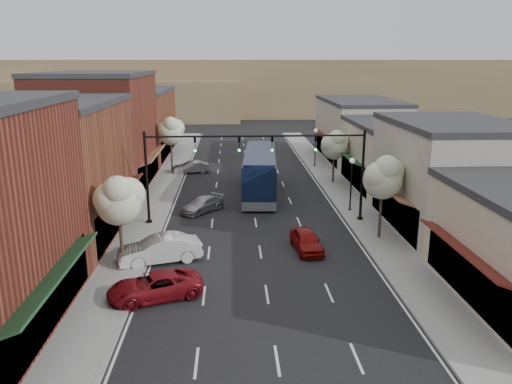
{
  "coord_description": "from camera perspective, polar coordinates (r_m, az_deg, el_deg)",
  "views": [
    {
      "loc": [
        -1.76,
        -27.93,
        11.93
      ],
      "look_at": [
        0.06,
        8.75,
        2.2
      ],
      "focal_mm": 35.0,
      "sensor_mm": 36.0,
      "label": 1
    }
  ],
  "objects": [
    {
      "name": "sidewalk_right",
      "position": [
        48.98,
        9.22,
        0.64
      ],
      "size": [
        2.8,
        73.0,
        0.15
      ],
      "primitive_type": "cube",
      "color": "gray",
      "rests_on": "ground"
    },
    {
      "name": "signal_mast_left",
      "position": [
        36.87,
        -8.81,
        3.23
      ],
      "size": [
        8.22,
        0.46,
        7.0
      ],
      "color": "black",
      "rests_on": "ground"
    },
    {
      "name": "curb_left",
      "position": [
        48.2,
        -8.99,
        0.42
      ],
      "size": [
        0.25,
        73.0,
        0.17
      ],
      "primitive_type": "cube",
      "color": "gray",
      "rests_on": "ground"
    },
    {
      "name": "bldg_left_midfar",
      "position": [
        49.96,
        -17.4,
        6.66
      ],
      "size": [
        10.14,
        14.1,
        10.9
      ],
      "color": "maroon",
      "rests_on": "ground"
    },
    {
      "name": "lamp_post_near",
      "position": [
        40.59,
        10.86,
        1.87
      ],
      "size": [
        0.44,
        0.44,
        4.44
      ],
      "color": "black",
      "rests_on": "ground"
    },
    {
      "name": "tree_left_near",
      "position": [
        29.64,
        -15.39,
        -0.78
      ],
      "size": [
        2.85,
        2.65,
        5.69
      ],
      "color": "#47382B",
      "rests_on": "ground"
    },
    {
      "name": "tree_left_far",
      "position": [
        54.75,
        -9.7,
        6.94
      ],
      "size": [
        2.85,
        2.65,
        6.13
      ],
      "color": "#47382B",
      "rests_on": "ground"
    },
    {
      "name": "lamp_post_far",
      "position": [
        57.44,
        6.81,
        5.8
      ],
      "size": [
        0.44,
        0.44,
        4.44
      ],
      "color": "black",
      "rests_on": "ground"
    },
    {
      "name": "parked_car_a",
      "position": [
        26.61,
        -11.49,
        -10.5
      ],
      "size": [
        5.33,
        3.74,
        1.35
      ],
      "primitive_type": "imported",
      "rotation": [
        0.0,
        0.0,
        -1.23
      ],
      "color": "maroon",
      "rests_on": "ground"
    },
    {
      "name": "signal_mast_right",
      "position": [
        37.4,
        8.61,
        3.4
      ],
      "size": [
        8.22,
        0.46,
        7.0
      ],
      "color": "black",
      "rests_on": "ground"
    },
    {
      "name": "sidewalk_left",
      "position": [
        48.38,
        -10.64,
        0.39
      ],
      "size": [
        2.8,
        73.0,
        0.15
      ],
      "primitive_type": "cube",
      "color": "gray",
      "rests_on": "ground"
    },
    {
      "name": "bldg_left_midnear",
      "position": [
        36.87,
        -22.56,
        2.31
      ],
      "size": [
        10.14,
        14.1,
        9.4
      ],
      "color": "brown",
      "rests_on": "ground"
    },
    {
      "name": "bldg_right_midnear",
      "position": [
        38.15,
        21.18,
        1.68
      ],
      "size": [
        9.14,
        12.1,
        7.9
      ],
      "color": "#ADA694",
      "rests_on": "ground"
    },
    {
      "name": "parked_car_c",
      "position": [
        40.65,
        -6.17,
        -1.45
      ],
      "size": [
        3.93,
        4.18,
        1.19
      ],
      "primitive_type": "imported",
      "rotation": [
        0.0,
        0.0,
        -0.71
      ],
      "color": "#959499",
      "rests_on": "ground"
    },
    {
      "name": "bldg_right_midfar",
      "position": [
        49.25,
        15.54,
        4.04
      ],
      "size": [
        9.14,
        12.1,
        6.4
      ],
      "color": "#C2B29A",
      "rests_on": "ground"
    },
    {
      "name": "parked_car_b",
      "position": [
        31.0,
        -10.95,
        -6.44
      ],
      "size": [
        5.3,
        3.13,
        1.65
      ],
      "primitive_type": "imported",
      "rotation": [
        0.0,
        0.0,
        -1.28
      ],
      "color": "silver",
      "rests_on": "ground"
    },
    {
      "name": "hill_near",
      "position": [
        108.74,
        -15.42,
        10.14
      ],
      "size": [
        50.0,
        20.0,
        8.0
      ],
      "primitive_type": "cube",
      "color": "#7A6647",
      "rests_on": "ground"
    },
    {
      "name": "parked_car_e",
      "position": [
        54.82,
        -7.44,
        2.84
      ],
      "size": [
        4.13,
        2.1,
        1.3
      ],
      "primitive_type": "imported",
      "rotation": [
        0.0,
        0.0,
        -1.38
      ],
      "color": "gray",
      "rests_on": "ground"
    },
    {
      "name": "coach_bus",
      "position": [
        45.67,
        0.44,
        2.32
      ],
      "size": [
        3.66,
        13.0,
        3.92
      ],
      "rotation": [
        0.0,
        0.0,
        -0.07
      ],
      "color": "black",
      "rests_on": "ground"
    },
    {
      "name": "ground",
      "position": [
        30.42,
        0.71,
        -8.25
      ],
      "size": [
        160.0,
        160.0,
        0.0
      ],
      "primitive_type": "plane",
      "color": "black",
      "rests_on": "ground"
    },
    {
      "name": "curb_right",
      "position": [
        48.71,
        7.61,
        0.62
      ],
      "size": [
        0.25,
        73.0,
        0.17
      ],
      "primitive_type": "cube",
      "color": "gray",
      "rests_on": "ground"
    },
    {
      "name": "bldg_right_far",
      "position": [
        62.44,
        11.62,
        6.93
      ],
      "size": [
        9.14,
        16.1,
        7.4
      ],
      "color": "#ADA694",
      "rests_on": "ground"
    },
    {
      "name": "hill_far",
      "position": [
        118.09,
        -2.03,
        11.96
      ],
      "size": [
        120.0,
        30.0,
        12.0
      ],
      "primitive_type": "cube",
      "color": "#7A6647",
      "rests_on": "ground"
    },
    {
      "name": "red_hatchback",
      "position": [
        32.46,
        5.79,
        -5.52
      ],
      "size": [
        2.01,
        4.14,
        1.36
      ],
      "primitive_type": "imported",
      "rotation": [
        0.0,
        0.0,
        0.1
      ],
      "color": "maroon",
      "rests_on": "ground"
    },
    {
      "name": "tree_right_far",
      "position": [
        49.57,
        9.0,
        5.44
      ],
      "size": [
        2.85,
        2.65,
        5.43
      ],
      "color": "#47382B",
      "rests_on": "ground"
    },
    {
      "name": "bldg_left_far",
      "position": [
        65.59,
        -13.9,
        7.61
      ],
      "size": [
        10.14,
        18.1,
        8.4
      ],
      "color": "brown",
      "rests_on": "ground"
    },
    {
      "name": "tree_right_near",
      "position": [
        34.26,
        14.39,
        1.76
      ],
      "size": [
        2.85,
        2.65,
        5.95
      ],
      "color": "#47382B",
      "rests_on": "ground"
    }
  ]
}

